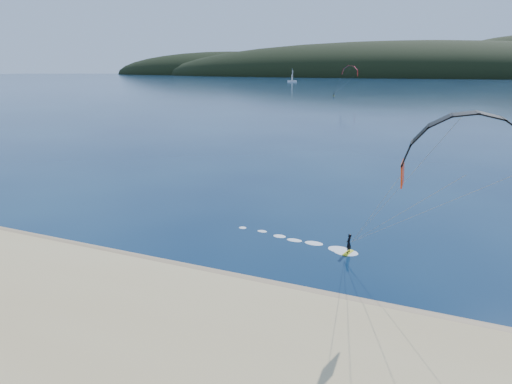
% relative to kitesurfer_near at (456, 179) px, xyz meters
% --- Properties ---
extents(ground, '(1800.00, 1800.00, 0.00)m').
position_rel_kitesurfer_near_xyz_m(ground, '(-16.52, -7.03, -8.18)').
color(ground, '#071A38').
rests_on(ground, ground).
extents(wet_sand, '(220.00, 2.50, 0.10)m').
position_rel_kitesurfer_near_xyz_m(wet_sand, '(-16.52, -2.53, -8.13)').
color(wet_sand, '#8A7450').
rests_on(wet_sand, ground).
extents(headland, '(1200.00, 310.00, 140.00)m').
position_rel_kitesurfer_near_xyz_m(headland, '(-15.89, 738.25, -8.18)').
color(headland, black).
rests_on(headland, ground).
extents(kitesurfer_near, '(21.61, 8.54, 11.82)m').
position_rel_kitesurfer_near_xyz_m(kitesurfer_near, '(0.00, 0.00, 0.00)').
color(kitesurfer_near, yellow).
rests_on(kitesurfer_near, ground).
extents(kitesurfer_far, '(12.78, 4.87, 13.85)m').
position_rel_kitesurfer_near_xyz_m(kitesurfer_far, '(-41.27, 193.18, 2.97)').
color(kitesurfer_far, yellow).
rests_on(kitesurfer_far, ground).
extents(sailboat, '(9.60, 6.05, 13.44)m').
position_rel_kitesurfer_near_xyz_m(sailboat, '(-137.16, 400.36, -7.18)').
color(sailboat, white).
rests_on(sailboat, ground).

